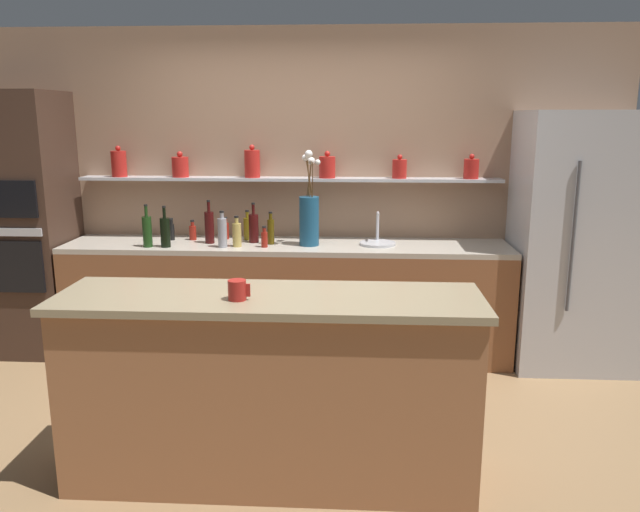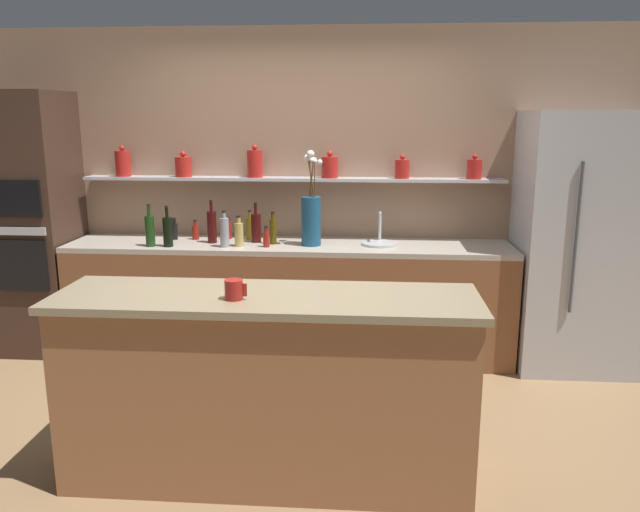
% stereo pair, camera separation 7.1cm
% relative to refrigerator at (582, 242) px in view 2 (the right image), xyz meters
% --- Properties ---
extents(ground_plane, '(12.00, 12.00, 0.00)m').
position_rel_refrigerator_xyz_m(ground_plane, '(-2.13, -1.20, -0.97)').
color(ground_plane, olive).
extents(back_wall_unit, '(5.20, 0.28, 2.60)m').
position_rel_refrigerator_xyz_m(back_wall_unit, '(-2.13, 0.40, 0.33)').
color(back_wall_unit, '#937056').
rests_on(back_wall_unit, ground_plane).
extents(back_counter_unit, '(3.50, 0.62, 0.92)m').
position_rel_refrigerator_xyz_m(back_counter_unit, '(-2.24, 0.04, -0.51)').
color(back_counter_unit, brown).
rests_on(back_counter_unit, ground_plane).
extents(island_counter, '(2.17, 0.61, 1.02)m').
position_rel_refrigerator_xyz_m(island_counter, '(-2.13, -1.74, -0.46)').
color(island_counter, '#99603D').
rests_on(island_counter, ground_plane).
extents(refrigerator, '(0.94, 0.73, 1.95)m').
position_rel_refrigerator_xyz_m(refrigerator, '(0.00, 0.00, 0.00)').
color(refrigerator, '#B7B7BC').
rests_on(refrigerator, ground_plane).
extents(oven_tower, '(0.72, 0.64, 2.10)m').
position_rel_refrigerator_xyz_m(oven_tower, '(-4.37, 0.04, 0.07)').
color(oven_tower, '#3D281E').
rests_on(oven_tower, ground_plane).
extents(flower_vase, '(0.16, 0.19, 0.74)m').
position_rel_refrigerator_xyz_m(flower_vase, '(-2.06, -0.01, 0.18)').
color(flower_vase, navy).
rests_on(flower_vase, back_counter_unit).
extents(sink_fixture, '(0.28, 0.28, 0.25)m').
position_rel_refrigerator_xyz_m(sink_fixture, '(-1.52, 0.05, -0.03)').
color(sink_fixture, '#B7B7BC').
rests_on(sink_fixture, back_counter_unit).
extents(bottle_sauce_0, '(0.05, 0.05, 0.17)m').
position_rel_refrigerator_xyz_m(bottle_sauce_0, '(-2.39, -0.10, 0.02)').
color(bottle_sauce_0, maroon).
rests_on(bottle_sauce_0, back_counter_unit).
extents(bottle_spirit_1, '(0.07, 0.07, 0.28)m').
position_rel_refrigerator_xyz_m(bottle_spirit_1, '(-2.71, -0.13, 0.07)').
color(bottle_spirit_1, gray).
rests_on(bottle_spirit_1, back_counter_unit).
extents(bottle_wine_2, '(0.08, 0.08, 0.32)m').
position_rel_refrigerator_xyz_m(bottle_wine_2, '(-2.51, 0.08, 0.07)').
color(bottle_wine_2, '#380C0C').
rests_on(bottle_wine_2, back_counter_unit).
extents(bottle_oil_3, '(0.06, 0.06, 0.24)m').
position_rel_refrigerator_xyz_m(bottle_oil_3, '(-2.57, 0.19, 0.04)').
color(bottle_oil_3, brown).
rests_on(bottle_oil_3, back_counter_unit).
extents(bottle_oil_4, '(0.05, 0.05, 0.26)m').
position_rel_refrigerator_xyz_m(bottle_oil_4, '(-2.36, 0.02, 0.05)').
color(bottle_oil_4, '#47380A').
rests_on(bottle_oil_4, back_counter_unit).
extents(bottle_sauce_5, '(0.05, 0.05, 0.18)m').
position_rel_refrigerator_xyz_m(bottle_sauce_5, '(-2.76, 0.20, 0.02)').
color(bottle_sauce_5, maroon).
rests_on(bottle_sauce_5, back_counter_unit).
extents(bottle_wine_6, '(0.07, 0.07, 0.33)m').
position_rel_refrigerator_xyz_m(bottle_wine_6, '(-3.29, -0.14, 0.07)').
color(bottle_wine_6, '#193814').
rests_on(bottle_wine_6, back_counter_unit).
extents(bottle_sauce_7, '(0.06, 0.06, 0.16)m').
position_rel_refrigerator_xyz_m(bottle_sauce_7, '(-3.02, 0.16, 0.01)').
color(bottle_sauce_7, maroon).
rests_on(bottle_sauce_7, back_counter_unit).
extents(bottle_wine_8, '(0.07, 0.07, 0.34)m').
position_rel_refrigerator_xyz_m(bottle_wine_8, '(-2.85, 0.03, 0.08)').
color(bottle_wine_8, '#380C0C').
rests_on(bottle_wine_8, back_counter_unit).
extents(bottle_sauce_9, '(0.05, 0.05, 0.18)m').
position_rel_refrigerator_xyz_m(bottle_sauce_9, '(-3.19, 0.14, 0.02)').
color(bottle_sauce_9, black).
rests_on(bottle_sauce_9, back_counter_unit).
extents(bottle_spirit_10, '(0.07, 0.07, 0.24)m').
position_rel_refrigerator_xyz_m(bottle_spirit_10, '(-2.61, -0.09, 0.04)').
color(bottle_spirit_10, tan).
rests_on(bottle_spirit_10, back_counter_unit).
extents(bottle_wine_11, '(0.07, 0.07, 0.32)m').
position_rel_refrigerator_xyz_m(bottle_wine_11, '(-3.15, -0.14, 0.07)').
color(bottle_wine_11, black).
rests_on(bottle_wine_11, back_counter_unit).
extents(coffee_mug, '(0.11, 0.09, 0.10)m').
position_rel_refrigerator_xyz_m(coffee_mug, '(-2.27, -1.84, 0.10)').
color(coffee_mug, maroon).
rests_on(coffee_mug, island_counter).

